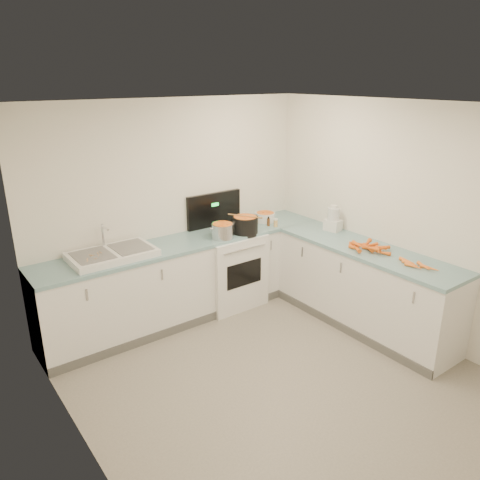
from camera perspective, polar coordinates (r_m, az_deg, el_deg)
floor at (r=4.59m, az=5.44°, el=-17.00°), size 3.50×4.00×0.00m
ceiling at (r=3.71m, az=6.71°, el=15.87°), size 3.50×4.00×0.00m
wall_back at (r=5.54m, az=-8.10°, el=3.82°), size 3.50×0.00×2.50m
wall_left at (r=3.17m, az=-18.36°, el=-9.32°), size 0.00×4.00×2.50m
wall_right at (r=5.27m, az=20.21°, el=1.99°), size 0.00×4.00×2.50m
counter_back at (r=5.55m, az=-6.21°, el=-4.60°), size 3.50×0.62×0.94m
counter_right at (r=5.47m, az=14.90°, el=-5.57°), size 0.62×2.20×0.94m
stove at (r=5.81m, az=-1.47°, el=-3.32°), size 0.76×0.65×1.36m
sink at (r=5.01m, az=-15.31°, el=-1.68°), size 0.86×0.52×0.31m
steel_pot at (r=5.40m, az=-2.14°, el=1.01°), size 0.29×0.29×0.19m
black_pot at (r=5.58m, az=0.63°, el=1.77°), size 0.34×0.34×0.22m
wooden_spoon at (r=5.54m, az=0.64°, el=2.94°), size 0.25×0.38×0.02m
mixing_bowl at (r=6.03m, az=3.09°, el=2.82°), size 0.32×0.32×0.12m
extract_bottle at (r=5.86m, az=3.48°, el=2.18°), size 0.04×0.04×0.10m
spice_jar at (r=5.84m, az=4.37°, el=2.05°), size 0.05×0.05×0.09m
food_processor at (r=5.76m, az=11.29°, el=2.44°), size 0.19×0.22×0.32m
carrot_pile at (r=5.23m, az=15.36°, el=-0.81°), size 0.45×0.50×0.09m
peeled_carrots at (r=4.93m, az=20.76°, el=-2.86°), size 0.17×0.42×0.04m
peelings at (r=4.90m, az=-17.58°, el=-1.87°), size 0.21×0.25×0.01m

